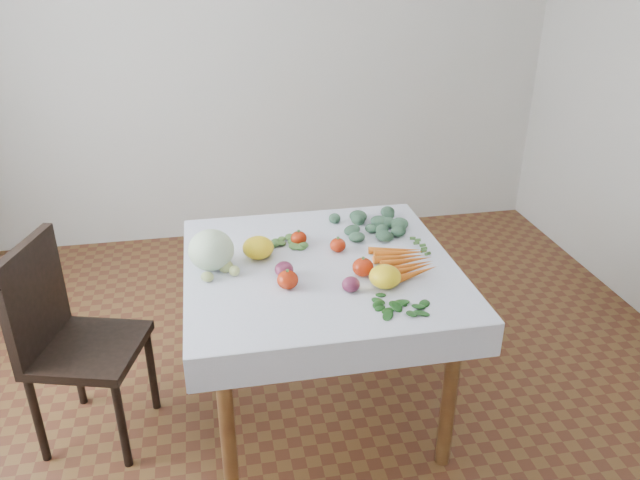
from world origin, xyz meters
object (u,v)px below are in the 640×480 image
Objects in this scene: table at (320,285)px; cabbage at (211,250)px; carrot_bunch at (404,261)px; heirloom_back at (258,248)px; chair at (66,332)px.

table is 5.34× the size of cabbage.
heirloom_back is at bearing 162.70° from carrot_bunch.
heirloom_back is 0.62m from carrot_bunch.
carrot_bunch is at bearing -12.14° from table.
table is 0.37m from carrot_bunch.
cabbage is 0.80m from carrot_bunch.
table is 7.45× the size of heirloom_back.
cabbage is 1.40× the size of heirloom_back.
table is at bearing 167.86° from carrot_bunch.
heirloom_back is at bearing 156.02° from table.
cabbage is (-0.45, 0.05, 0.19)m from table.
cabbage is (0.62, 0.02, 0.31)m from chair.
chair reaches higher than table.
table is 1.08× the size of chair.
chair is at bearing 178.17° from table.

